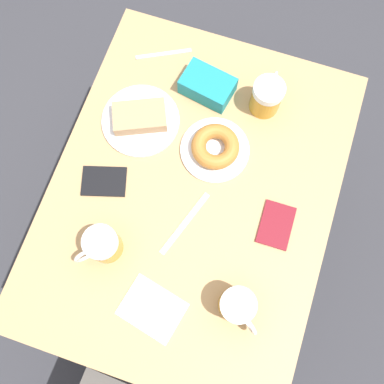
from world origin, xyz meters
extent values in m
plane|color=#333338|center=(0.00, 0.00, 0.00)|extent=(8.00, 8.00, 0.00)
cube|color=tan|center=(0.00, 0.00, 0.75)|extent=(0.80, 1.04, 0.03)
cylinder|color=black|center=(-0.36, -0.48, 0.37)|extent=(0.04, 0.04, 0.73)
cylinder|color=black|center=(0.36, -0.48, 0.37)|extent=(0.04, 0.04, 0.73)
cylinder|color=black|center=(0.36, 0.48, 0.37)|extent=(0.04, 0.04, 0.73)
cylinder|color=#514C47|center=(0.14, 0.60, 0.23)|extent=(0.03, 0.03, 0.46)
cylinder|color=silver|center=(0.22, -0.16, 0.77)|extent=(0.23, 0.23, 0.01)
cube|color=tan|center=(0.22, -0.16, 0.79)|extent=(0.18, 0.15, 0.04)
cylinder|color=silver|center=(-0.02, -0.15, 0.77)|extent=(0.20, 0.20, 0.01)
torus|color=#B2702D|center=(-0.02, -0.15, 0.79)|extent=(0.14, 0.14, 0.04)
cylinder|color=#C68C23|center=(0.17, 0.22, 0.81)|extent=(0.09, 0.09, 0.09)
cylinder|color=white|center=(0.17, 0.22, 0.86)|extent=(0.09, 0.09, 0.02)
torus|color=silver|center=(0.20, 0.26, 0.82)|extent=(0.05, 0.06, 0.07)
cylinder|color=#C68C23|center=(-0.12, -0.33, 0.81)|extent=(0.09, 0.09, 0.09)
cylinder|color=white|center=(-0.12, -0.33, 0.86)|extent=(0.09, 0.09, 0.02)
torus|color=silver|center=(-0.12, -0.38, 0.82)|extent=(0.02, 0.07, 0.07)
cylinder|color=#C68C23|center=(-0.20, 0.26, 0.81)|extent=(0.09, 0.09, 0.09)
cylinder|color=white|center=(-0.20, 0.26, 0.86)|extent=(0.09, 0.09, 0.02)
torus|color=silver|center=(-0.24, 0.29, 0.82)|extent=(0.06, 0.05, 0.07)
cube|color=white|center=(0.00, 0.33, 0.76)|extent=(0.18, 0.15, 0.00)
cube|color=silver|center=(0.23, -0.40, 0.76)|extent=(0.16, 0.09, 0.00)
cube|color=silver|center=(-0.01, 0.09, 0.76)|extent=(0.08, 0.21, 0.00)
cube|color=maroon|center=(-0.25, 0.01, 0.77)|extent=(0.09, 0.13, 0.01)
cube|color=black|center=(0.25, 0.05, 0.77)|extent=(0.15, 0.12, 0.01)
cube|color=teal|center=(0.06, -0.32, 0.79)|extent=(0.17, 0.12, 0.06)
camera|label=1|loc=(-0.10, 0.30, 1.94)|focal=40.00mm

